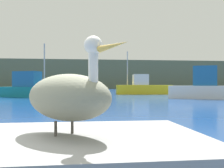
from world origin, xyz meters
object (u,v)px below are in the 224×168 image
fishing_boat_teal (27,88)px  fishing_boat_yellow (143,87)px  pelican (68,96)px  fishing_boat_white (206,88)px

fishing_boat_teal → fishing_boat_yellow: bearing=52.5°
pelican → fishing_boat_teal: bearing=153.3°
fishing_boat_teal → fishing_boat_white: size_ratio=1.01×
pelican → fishing_boat_teal: fishing_boat_teal is taller
pelican → fishing_boat_white: size_ratio=0.20×
pelican → fishing_boat_yellow: 32.35m
pelican → fishing_boat_white: fishing_boat_white is taller
pelican → fishing_boat_yellow: (8.37, 31.25, -0.26)m
pelican → fishing_boat_white: bearing=113.4°
fishing_boat_yellow → fishing_boat_teal: bearing=30.7°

